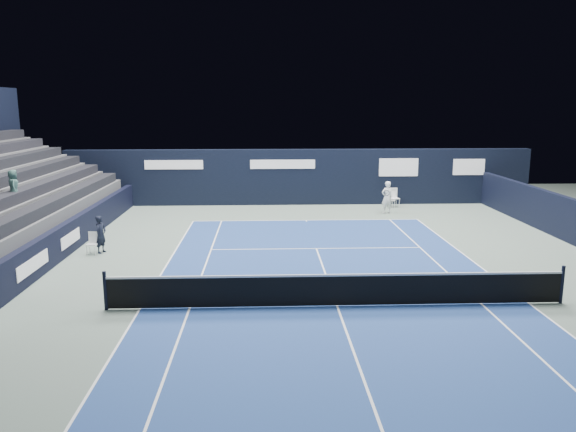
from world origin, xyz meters
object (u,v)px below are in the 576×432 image
at_px(folding_chair_back_a, 394,194).
at_px(line_judge_chair, 93,242).
at_px(folding_chair_back_b, 392,198).
at_px(tennis_player, 387,197).
at_px(tennis_net, 337,289).

xyz_separation_m(folding_chair_back_a, line_judge_chair, (-13.62, -9.45, -0.21)).
distance_m(folding_chair_back_b, tennis_player, 1.89).
xyz_separation_m(line_judge_chair, tennis_net, (8.51, -5.99, 0.03)).
bearing_deg(tennis_net, line_judge_chair, 144.88).
distance_m(folding_chair_back_a, tennis_net, 16.26).
height_order(folding_chair_back_b, tennis_net, tennis_net).
distance_m(folding_chair_back_b, line_judge_chair, 16.40).
bearing_deg(tennis_net, tennis_player, 72.33).
relative_size(tennis_net, tennis_player, 7.68).
distance_m(folding_chair_back_a, folding_chair_back_b, 0.28).
bearing_deg(line_judge_chair, folding_chair_back_a, 39.05).
xyz_separation_m(line_judge_chair, tennis_player, (12.83, 7.57, 0.36)).
height_order(folding_chair_back_a, line_judge_chair, folding_chair_back_a).
distance_m(folding_chair_back_a, line_judge_chair, 16.58).
distance_m(tennis_net, tennis_player, 14.23).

